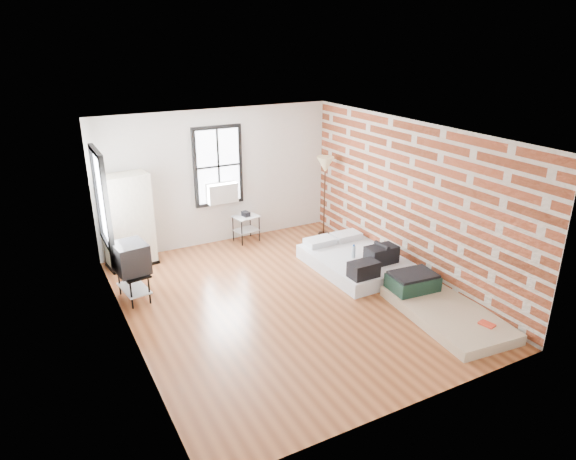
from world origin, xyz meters
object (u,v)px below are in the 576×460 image
mattress_main (356,260)px  side_table (246,221)px  wardrobe (128,221)px  tv_stand (131,260)px  floor_lamp (325,168)px  mattress_bare (438,305)px

mattress_main → side_table: bearing=118.7°
wardrobe → side_table: (2.43, 0.07, -0.44)m
tv_stand → floor_lamp: bearing=5.9°
wardrobe → tv_stand: size_ratio=1.78×
wardrobe → floor_lamp: wardrobe is taller
floor_lamp → tv_stand: floor_lamp is taller
wardrobe → tv_stand: (-0.26, -1.41, -0.17)m
side_table → floor_lamp: floor_lamp is taller
floor_lamp → wardrobe: bearing=174.9°
wardrobe → tv_stand: bearing=-107.4°
mattress_main → mattress_bare: bearing=-85.0°
side_table → tv_stand: 3.08m
mattress_main → side_table: size_ratio=3.03×
side_table → tv_stand: tv_stand is taller
side_table → mattress_bare: bearing=-70.9°
mattress_bare → side_table: size_ratio=3.31×
mattress_bare → floor_lamp: 4.04m
side_table → mattress_main: bearing=-60.7°
mattress_main → tv_stand: (-3.96, 0.78, 0.55)m
mattress_bare → tv_stand: bearing=151.8°
mattress_main → floor_lamp: bearing=76.9°
floor_lamp → tv_stand: size_ratio=1.73×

